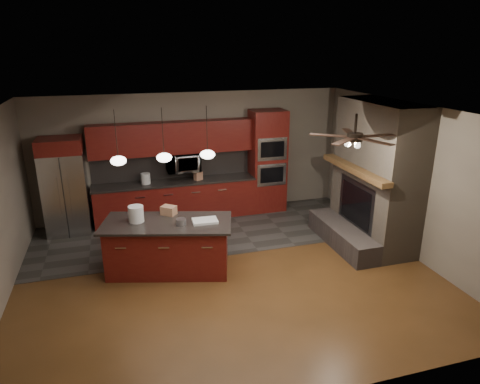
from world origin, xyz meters
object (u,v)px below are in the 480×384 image
object	(u,v)px
oven_tower	(267,161)
paint_tray	(205,221)
kitchen_island	(168,246)
cardboard_box	(169,210)
white_bucket	(136,214)
paint_can	(181,222)
refrigerator	(65,187)
microwave	(183,162)
counter_box	(198,176)
counter_bucket	(146,179)

from	to	relation	value
oven_tower	paint_tray	size ratio (longest dim) A/B	5.69
kitchen_island	cardboard_box	distance (m)	0.63
paint_tray	white_bucket	bearing A→B (deg)	165.46
paint_can	paint_tray	distance (m)	0.41
refrigerator	cardboard_box	bearing A→B (deg)	-45.73
white_bucket	oven_tower	bearing A→B (deg)	34.48
oven_tower	microwave	world-z (taller)	oven_tower
microwave	white_bucket	size ratio (longest dim) A/B	2.64
paint_can	counter_box	bearing A→B (deg)	72.49
kitchen_island	microwave	bearing A→B (deg)	89.78
microwave	refrigerator	xyz separation A→B (m)	(-2.48, -0.13, -0.29)
oven_tower	microwave	distance (m)	1.98
kitchen_island	cardboard_box	world-z (taller)	cardboard_box
refrigerator	paint_tray	bearing A→B (deg)	-45.24
microwave	kitchen_island	size ratio (longest dim) A/B	0.31
cardboard_box	counter_bucket	xyz separation A→B (m)	(-0.24, 2.00, 0.02)
microwave	kitchen_island	distance (m)	2.62
oven_tower	microwave	bearing A→B (deg)	178.34
microwave	white_bucket	bearing A→B (deg)	-117.84
refrigerator	white_bucket	xyz separation A→B (m)	(1.30, -2.09, 0.05)
counter_box	microwave	bearing A→B (deg)	137.98
oven_tower	white_bucket	bearing A→B (deg)	-145.52
refrigerator	paint_tray	distance (m)	3.43
oven_tower	counter_bucket	size ratio (longest dim) A/B	10.28
white_bucket	counter_box	bearing A→B (deg)	54.94
paint_tray	refrigerator	bearing A→B (deg)	137.64
counter_box	counter_bucket	bearing A→B (deg)	153.10
counter_box	refrigerator	bearing A→B (deg)	156.23
cardboard_box	counter_bucket	distance (m)	2.02
paint_can	paint_tray	bearing A→B (deg)	2.73
kitchen_island	cardboard_box	xyz separation A→B (m)	(0.08, 0.33, 0.53)
microwave	counter_bucket	size ratio (longest dim) A/B	3.16
microwave	paint_tray	world-z (taller)	microwave
paint_can	oven_tower	bearing A→B (deg)	45.99
counter_bucket	counter_box	world-z (taller)	counter_bucket
white_bucket	paint_can	distance (m)	0.80
microwave	counter_bucket	distance (m)	0.89
white_bucket	paint_tray	distance (m)	1.17
paint_tray	counter_bucket	size ratio (longest dim) A/B	1.81
refrigerator	kitchen_island	size ratio (longest dim) A/B	0.85
oven_tower	counter_box	world-z (taller)	oven_tower
microwave	cardboard_box	size ratio (longest dim) A/B	2.95
white_bucket	paint_can	xyz separation A→B (m)	(0.70, -0.37, -0.08)
white_bucket	paint_can	size ratio (longest dim) A/B	1.64
oven_tower	paint_tray	bearing A→B (deg)	-129.01
paint_can	counter_bucket	xyz separation A→B (m)	(-0.37, 2.54, 0.04)
oven_tower	paint_can	xyz separation A→B (m)	(-2.44, -2.53, -0.22)
kitchen_island	white_bucket	world-z (taller)	white_bucket
kitchen_island	counter_box	world-z (taller)	counter_box
paint_tray	kitchen_island	bearing A→B (deg)	166.52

